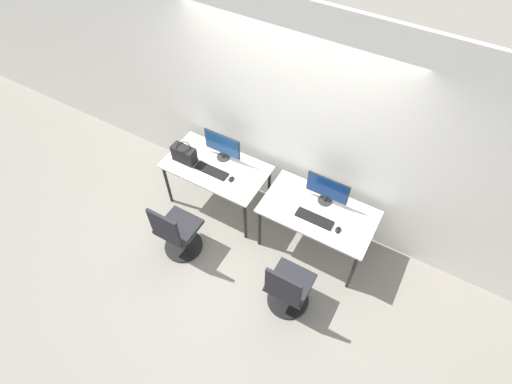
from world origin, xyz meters
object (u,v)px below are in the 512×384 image
(monitor_left, at_px, (222,146))
(office_chair_right, at_px, (288,289))
(mouse_left, at_px, (231,179))
(monitor_right, at_px, (327,189))
(mouse_right, at_px, (338,230))
(handbag, at_px, (184,154))
(office_chair_left, at_px, (177,233))
(keyboard_right, at_px, (314,218))
(keyboard_left, at_px, (211,171))

(monitor_left, distance_m, office_chair_right, 1.87)
(mouse_left, height_order, monitor_right, monitor_right)
(mouse_right, bearing_deg, handbag, 179.20)
(office_chair_left, distance_m, office_chair_right, 1.47)
(mouse_right, relative_size, office_chair_right, 0.10)
(mouse_right, bearing_deg, mouse_left, 178.33)
(office_chair_left, relative_size, handbag, 3.05)
(monitor_right, bearing_deg, keyboard_right, -90.00)
(keyboard_left, relative_size, mouse_left, 4.79)
(office_chair_left, relative_size, keyboard_right, 2.12)
(keyboard_left, xyz_separation_m, office_chair_left, (-0.01, -0.78, -0.37))
(mouse_right, bearing_deg, office_chair_left, -156.41)
(monitor_right, bearing_deg, mouse_right, -46.94)
(monitor_left, xyz_separation_m, handbag, (-0.39, -0.28, -0.09))
(mouse_left, distance_m, keyboard_right, 1.11)
(monitor_left, xyz_separation_m, mouse_right, (1.68, -0.31, -0.19))
(keyboard_right, distance_m, office_chair_right, 0.83)
(keyboard_right, bearing_deg, handbag, 179.47)
(monitor_left, xyz_separation_m, mouse_left, (0.28, -0.27, -0.19))
(keyboard_right, distance_m, handbag, 1.78)
(mouse_left, relative_size, monitor_right, 0.18)
(mouse_left, bearing_deg, keyboard_right, -1.47)
(office_chair_left, bearing_deg, handbag, 115.85)
(monitor_right, distance_m, handbag, 1.80)
(mouse_left, bearing_deg, monitor_left, 136.57)
(monitor_right, bearing_deg, monitor_left, 179.92)
(keyboard_left, height_order, handbag, handbag)
(mouse_left, height_order, office_chair_left, office_chair_left)
(monitor_right, distance_m, mouse_right, 0.46)
(monitor_left, distance_m, office_chair_left, 1.19)
(keyboard_left, relative_size, handbag, 1.44)
(mouse_left, relative_size, office_chair_left, 0.10)
(monitor_right, height_order, handbag, monitor_right)
(keyboard_right, relative_size, handbag, 1.44)
(keyboard_left, xyz_separation_m, monitor_right, (1.39, 0.27, 0.20))
(mouse_right, distance_m, handbag, 2.07)
(monitor_left, distance_m, keyboard_right, 1.44)
(keyboard_right, bearing_deg, mouse_right, -2.43)
(office_chair_left, xyz_separation_m, office_chair_right, (1.47, 0.01, 0.00))
(keyboard_left, distance_m, keyboard_right, 1.39)
(keyboard_right, xyz_separation_m, mouse_right, (0.29, -0.01, 0.01))
(monitor_right, relative_size, handbag, 1.66)
(office_chair_left, distance_m, mouse_right, 1.89)
(mouse_left, bearing_deg, monitor_right, 13.61)
(keyboard_left, height_order, mouse_right, mouse_right)
(office_chair_right, relative_size, handbag, 3.05)
(monitor_left, xyz_separation_m, keyboard_right, (1.39, -0.30, -0.20))
(mouse_left, height_order, handbag, handbag)
(office_chair_right, bearing_deg, monitor_left, 144.61)
(monitor_left, bearing_deg, mouse_right, -10.47)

